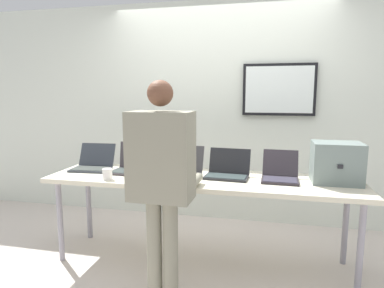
{
  "coord_description": "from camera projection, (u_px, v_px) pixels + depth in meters",
  "views": [
    {
      "loc": [
        0.55,
        -2.81,
        1.52
      ],
      "look_at": [
        -0.11,
        0.1,
        1.07
      ],
      "focal_mm": 31.37,
      "sensor_mm": 36.0,
      "label": 1
    }
  ],
  "objects": [
    {
      "name": "ground",
      "position": [
        201.0,
        263.0,
        3.06
      ],
      "size": [
        8.0,
        8.0,
        0.04
      ],
      "primitive_type": "cube",
      "color": "beige"
    },
    {
      "name": "back_wall",
      "position": [
        222.0,
        113.0,
        3.95
      ],
      "size": [
        8.0,
        0.11,
        2.56
      ],
      "color": "silver",
      "rests_on": "ground"
    },
    {
      "name": "workbench",
      "position": [
        201.0,
        183.0,
        2.95
      ],
      "size": [
        2.71,
        0.7,
        0.79
      ],
      "color": "beige",
      "rests_on": "ground"
    },
    {
      "name": "equipment_box",
      "position": [
        336.0,
        163.0,
        2.74
      ],
      "size": [
        0.39,
        0.31,
        0.34
      ],
      "color": "slate",
      "rests_on": "workbench"
    },
    {
      "name": "laptop_station_0",
      "position": [
        93.0,
        163.0,
        3.25
      ],
      "size": [
        0.38,
        0.36,
        0.23
      ],
      "color": "#343941",
      "rests_on": "workbench"
    },
    {
      "name": "laptop_station_1",
      "position": [
        133.0,
        165.0,
        3.14
      ],
      "size": [
        0.36,
        0.32,
        0.27
      ],
      "color": "#393438",
      "rests_on": "workbench"
    },
    {
      "name": "laptop_station_2",
      "position": [
        181.0,
        169.0,
        3.03
      ],
      "size": [
        0.37,
        0.35,
        0.25
      ],
      "color": "#3C3A3C",
      "rests_on": "workbench"
    },
    {
      "name": "laptop_station_3",
      "position": [
        228.0,
        171.0,
        2.95
      ],
      "size": [
        0.39,
        0.33,
        0.24
      ],
      "color": "black",
      "rests_on": "workbench"
    },
    {
      "name": "laptop_station_4",
      "position": [
        280.0,
        173.0,
        2.86
      ],
      "size": [
        0.31,
        0.38,
        0.23
      ],
      "color": "#272227",
      "rests_on": "workbench"
    },
    {
      "name": "person",
      "position": [
        162.0,
        172.0,
        2.35
      ],
      "size": [
        0.45,
        0.59,
        1.61
      ],
      "color": "gray",
      "rests_on": "ground"
    },
    {
      "name": "coffee_mug",
      "position": [
        107.0,
        174.0,
        2.86
      ],
      "size": [
        0.08,
        0.08,
        0.09
      ],
      "color": "white",
      "rests_on": "workbench"
    },
    {
      "name": "paper_sheet",
      "position": [
        147.0,
        179.0,
        2.87
      ],
      "size": [
        0.23,
        0.31,
        0.0
      ],
      "color": "white",
      "rests_on": "workbench"
    }
  ]
}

